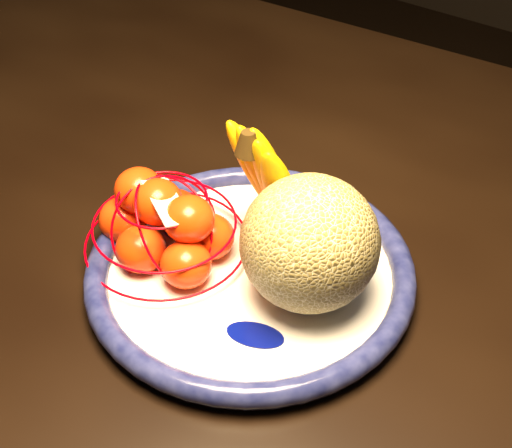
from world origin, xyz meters
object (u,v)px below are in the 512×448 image
Objects in this scene: banana_bunch at (272,178)px; cantaloupe at (310,243)px; mandarin_bag at (165,225)px; dining_table at (254,235)px; fruit_bowl at (250,271)px.

cantaloupe is at bearing -13.12° from banana_bunch.
banana_bunch is at bearing 48.22° from mandarin_bag.
banana_bunch reaches higher than mandarin_bag.
dining_table is at bearing 92.32° from mandarin_bag.
dining_table is at bearing 154.92° from banana_bunch.
cantaloupe is 0.63× the size of mandarin_bag.
mandarin_bag is at bearing -166.18° from cantaloupe.
mandarin_bag is (-0.07, -0.08, -0.04)m from banana_bunch.
mandarin_bag reaches higher than dining_table.
cantaloupe is at bearing 13.82° from mandarin_bag.
banana_bunch reaches higher than dining_table.
banana_bunch is 0.12m from mandarin_bag.
mandarin_bag is at bearing -91.59° from dining_table.
banana_bunch is at bearing -46.96° from dining_table.
dining_table is at bearing 125.81° from fruit_bowl.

